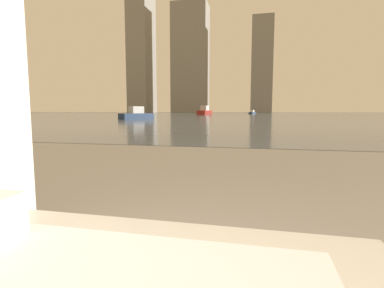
# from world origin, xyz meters

# --- Properties ---
(harbor_water) EXTENTS (180.00, 110.00, 0.01)m
(harbor_water) POSITION_xyz_m (0.00, 62.00, 0.01)
(harbor_water) COLOR slate
(harbor_water) RESTS_ON ground_plane
(harbor_boat_0) EXTENTS (2.73, 3.40, 1.24)m
(harbor_boat_0) POSITION_xyz_m (-11.10, 26.83, 0.45)
(harbor_boat_0) COLOR navy
(harbor_boat_0) RESTS_ON harbor_water
(harbor_boat_1) EXTENTS (2.34, 5.10, 1.84)m
(harbor_boat_1) POSITION_xyz_m (-10.65, 59.80, 0.66)
(harbor_boat_1) COLOR maroon
(harbor_boat_1) RESTS_ON harbor_water
(harbor_boat_2) EXTENTS (1.73, 2.80, 0.99)m
(harbor_boat_2) POSITION_xyz_m (-1.60, 73.33, 0.36)
(harbor_boat_2) COLOR navy
(harbor_boat_2) RESTS_ON harbor_water
(skyline_tower_0) EXTENTS (8.26, 12.44, 75.10)m
(skyline_tower_0) POSITION_xyz_m (-47.99, 118.00, 37.55)
(skyline_tower_0) COLOR gray
(skyline_tower_0) RESTS_ON ground_plane
(skyline_tower_1) EXTENTS (13.75, 9.55, 41.97)m
(skyline_tower_1) POSITION_xyz_m (-27.43, 118.00, 20.99)
(skyline_tower_1) COLOR gray
(skyline_tower_1) RESTS_ON ground_plane
(skyline_tower_2) EXTENTS (7.61, 13.14, 34.52)m
(skyline_tower_2) POSITION_xyz_m (0.32, 118.00, 17.26)
(skyline_tower_2) COLOR gray
(skyline_tower_2) RESTS_ON ground_plane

